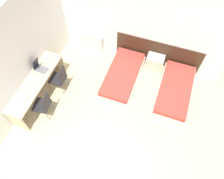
{
  "coord_description": "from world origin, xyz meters",
  "views": [
    {
      "loc": [
        1.06,
        -0.76,
        5.36
      ],
      "look_at": [
        0.0,
        2.16,
        0.55
      ],
      "focal_mm": 35.0,
      "sensor_mm": 36.0,
      "label": 1
    }
  ],
  "objects": [
    {
      "name": "nightstand",
      "position": [
        0.82,
        3.71,
        0.25
      ],
      "size": [
        0.51,
        0.35,
        0.49
      ],
      "color": "beige",
      "rests_on": "ground_plane"
    },
    {
      "name": "wall_back",
      "position": [
        0.0,
        3.95,
        1.35
      ],
      "size": [
        5.39,
        0.05,
        2.7
      ],
      "color": "white",
      "rests_on": "ground_plane"
    },
    {
      "name": "laptop",
      "position": [
        -2.0,
        2.01,
        0.8
      ],
      "size": [
        0.35,
        0.24,
        0.35
      ],
      "rotation": [
        0.0,
        0.0,
        -0.06
      ],
      "color": "slate",
      "rests_on": "desk"
    },
    {
      "name": "wall_left",
      "position": [
        -2.22,
        1.96,
        1.35
      ],
      "size": [
        0.05,
        4.93,
        2.7
      ],
      "color": "white",
      "rests_on": "ground_plane"
    },
    {
      "name": "headboard_panel",
      "position": [
        0.82,
        3.91,
        0.44
      ],
      "size": [
        2.57,
        0.03,
        0.88
      ],
      "color": "#382316",
      "rests_on": "ground_plane"
    },
    {
      "name": "open_notebook",
      "position": [
        -1.96,
        1.07,
        0.74
      ],
      "size": [
        0.33,
        0.28,
        0.02
      ],
      "rotation": [
        0.0,
        0.0,
        -0.16
      ],
      "color": "#236B3D",
      "rests_on": "desk"
    },
    {
      "name": "chair_near_laptop",
      "position": [
        -1.49,
        2.04,
        0.5
      ],
      "size": [
        0.42,
        0.42,
        0.89
      ],
      "rotation": [
        0.0,
        0.0,
        0.04
      ],
      "color": "#232328",
      "rests_on": "ground_plane"
    },
    {
      "name": "radiator",
      "position": [
        -1.3,
        3.83,
        0.28
      ],
      "size": [
        0.74,
        0.12,
        0.55
      ],
      "color": "silver",
      "rests_on": "ground_plane"
    },
    {
      "name": "chair_near_notebook",
      "position": [
        -1.49,
        1.16,
        0.5
      ],
      "size": [
        0.45,
        0.45,
        0.89
      ],
      "rotation": [
        0.0,
        0.0,
        0.13
      ],
      "color": "#232328",
      "rests_on": "ground_plane"
    },
    {
      "name": "ground_plane",
      "position": [
        0.0,
        0.0,
        0.0
      ],
      "size": [
        20.0,
        20.0,
        0.0
      ],
      "primitive_type": "plane",
      "color": "beige"
    },
    {
      "name": "desk",
      "position": [
        -1.93,
        1.6,
        0.58
      ],
      "size": [
        0.53,
        2.1,
        0.73
      ],
      "color": "#C6B28E",
      "rests_on": "ground_plane"
    },
    {
      "name": "bed_near_door",
      "position": [
        1.59,
        2.94,
        0.17
      ],
      "size": [
        0.92,
        1.87,
        0.35
      ],
      "color": "beige",
      "rests_on": "ground_plane"
    },
    {
      "name": "bed_near_window",
      "position": [
        0.04,
        2.94,
        0.17
      ],
      "size": [
        0.92,
        1.87,
        0.35
      ],
      "color": "beige",
      "rests_on": "ground_plane"
    }
  ]
}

